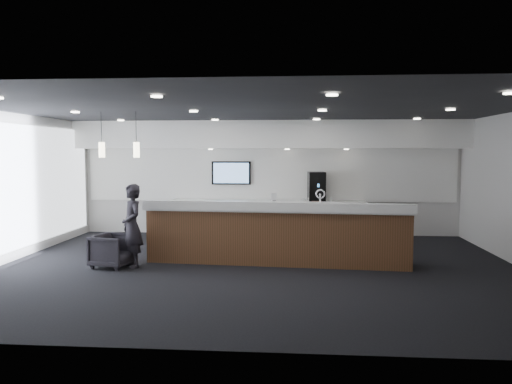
# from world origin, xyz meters

# --- Properties ---
(ground) EXTENTS (10.00, 10.00, 0.00)m
(ground) POSITION_xyz_m (0.00, 0.00, 0.00)
(ground) COLOR black
(ground) RESTS_ON ground
(ceiling) EXTENTS (10.00, 8.00, 0.02)m
(ceiling) POSITION_xyz_m (0.00, 0.00, 3.00)
(ceiling) COLOR black
(ceiling) RESTS_ON back_wall
(back_wall) EXTENTS (10.00, 0.02, 3.00)m
(back_wall) POSITION_xyz_m (0.00, 4.00, 1.50)
(back_wall) COLOR silver
(back_wall) RESTS_ON ground
(left_wall) EXTENTS (0.02, 8.00, 3.00)m
(left_wall) POSITION_xyz_m (-5.00, 0.00, 1.50)
(left_wall) COLOR silver
(left_wall) RESTS_ON ground
(soffit_bulkhead) EXTENTS (10.00, 0.90, 0.70)m
(soffit_bulkhead) POSITION_xyz_m (0.00, 3.55, 2.65)
(soffit_bulkhead) COLOR white
(soffit_bulkhead) RESTS_ON back_wall
(alcove_panel) EXTENTS (9.80, 0.06, 1.40)m
(alcove_panel) POSITION_xyz_m (0.00, 3.97, 1.60)
(alcove_panel) COLOR white
(alcove_panel) RESTS_ON back_wall
(window_blinds_wall) EXTENTS (0.04, 7.36, 2.55)m
(window_blinds_wall) POSITION_xyz_m (-4.96, 0.00, 1.50)
(window_blinds_wall) COLOR #AABECC
(window_blinds_wall) RESTS_ON left_wall
(back_credenza) EXTENTS (5.06, 0.66, 0.95)m
(back_credenza) POSITION_xyz_m (-0.00, 3.64, 0.48)
(back_credenza) COLOR gray
(back_credenza) RESTS_ON ground
(wall_tv) EXTENTS (1.05, 0.08, 0.62)m
(wall_tv) POSITION_xyz_m (-1.00, 3.91, 1.65)
(wall_tv) COLOR black
(wall_tv) RESTS_ON back_wall
(pendant_left) EXTENTS (0.12, 0.12, 0.30)m
(pendant_left) POSITION_xyz_m (-2.40, 0.80, 2.25)
(pendant_left) COLOR beige
(pendant_left) RESTS_ON ceiling
(pendant_right) EXTENTS (0.12, 0.12, 0.30)m
(pendant_right) POSITION_xyz_m (-3.10, 0.80, 2.25)
(pendant_right) COLOR beige
(pendant_right) RESTS_ON ceiling
(ceiling_can_lights) EXTENTS (7.00, 5.00, 0.02)m
(ceiling_can_lights) POSITION_xyz_m (0.00, 0.00, 2.97)
(ceiling_can_lights) COLOR white
(ceiling_can_lights) RESTS_ON ceiling
(service_counter) EXTENTS (5.27, 1.24, 1.49)m
(service_counter) POSITION_xyz_m (0.35, 0.46, 0.58)
(service_counter) COLOR #4D3219
(service_counter) RESTS_ON ground
(coffee_machine) EXTENTS (0.47, 0.58, 0.75)m
(coffee_machine) POSITION_xyz_m (1.26, 3.65, 1.32)
(coffee_machine) COLOR black
(coffee_machine) RESTS_ON back_credenza
(info_sign_left) EXTENTS (0.14, 0.06, 0.20)m
(info_sign_left) POSITION_xyz_m (0.16, 3.56, 1.05)
(info_sign_left) COLOR white
(info_sign_left) RESTS_ON back_credenza
(info_sign_right) EXTENTS (0.16, 0.04, 0.21)m
(info_sign_right) POSITION_xyz_m (1.45, 3.55, 1.06)
(info_sign_right) COLOR white
(info_sign_right) RESTS_ON back_credenza
(armchair) EXTENTS (0.83, 0.82, 0.64)m
(armchair) POSITION_xyz_m (-2.77, -0.13, 0.32)
(armchair) COLOR black
(armchair) RESTS_ON ground
(lounge_guest) EXTENTS (0.65, 0.70, 1.60)m
(lounge_guest) POSITION_xyz_m (-2.40, -0.08, 0.80)
(lounge_guest) COLOR black
(lounge_guest) RESTS_ON ground
(cup_0) EXTENTS (0.09, 0.09, 0.08)m
(cup_0) POSITION_xyz_m (1.63, 3.54, 0.99)
(cup_0) COLOR white
(cup_0) RESTS_ON back_credenza
(cup_1) EXTENTS (0.12, 0.12, 0.08)m
(cup_1) POSITION_xyz_m (1.49, 3.54, 0.99)
(cup_1) COLOR white
(cup_1) RESTS_ON back_credenza
(cup_2) EXTENTS (0.11, 0.11, 0.08)m
(cup_2) POSITION_xyz_m (1.35, 3.54, 0.99)
(cup_2) COLOR white
(cup_2) RESTS_ON back_credenza
(cup_3) EXTENTS (0.11, 0.11, 0.08)m
(cup_3) POSITION_xyz_m (1.21, 3.54, 0.99)
(cup_3) COLOR white
(cup_3) RESTS_ON back_credenza
(cup_4) EXTENTS (0.12, 0.12, 0.08)m
(cup_4) POSITION_xyz_m (1.07, 3.54, 0.99)
(cup_4) COLOR white
(cup_4) RESTS_ON back_credenza
(cup_5) EXTENTS (0.10, 0.10, 0.08)m
(cup_5) POSITION_xyz_m (0.93, 3.54, 0.99)
(cup_5) COLOR white
(cup_5) RESTS_ON back_credenza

